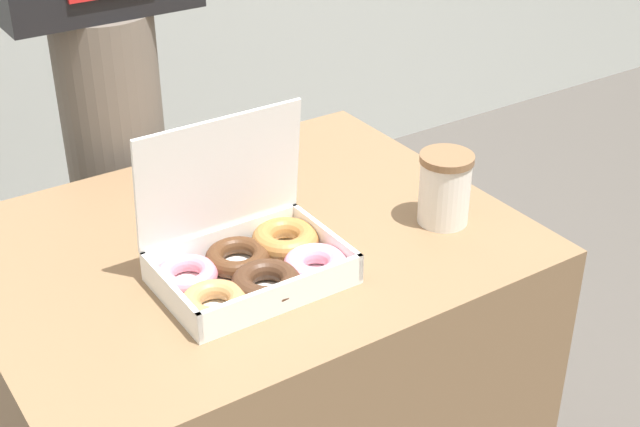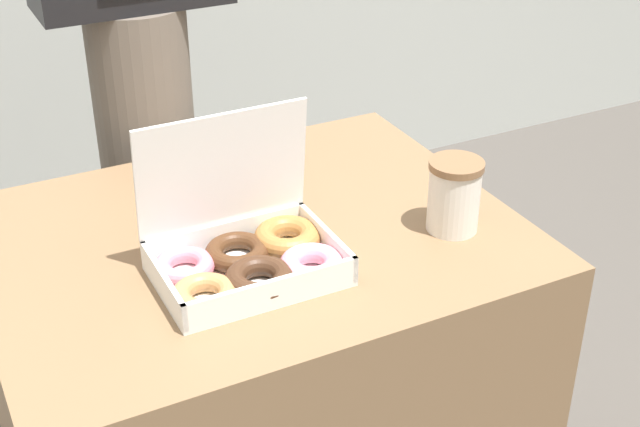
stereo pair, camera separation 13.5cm
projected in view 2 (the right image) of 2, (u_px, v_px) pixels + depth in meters
name	position (u px, v px, depth m)	size (l,w,h in m)	color
table	(258.00, 399.00, 1.64)	(0.86, 0.68, 0.72)	brown
donut_box	(249.00, 254.00, 1.34)	(0.31, 0.23, 0.24)	white
coffee_cup	(454.00, 195.00, 1.44)	(0.09, 0.09, 0.12)	silver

